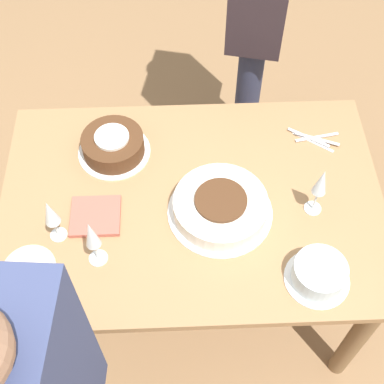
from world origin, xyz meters
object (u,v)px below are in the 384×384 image
at_px(cake_back_decorated, 319,274).
at_px(wine_glass_extra, 321,184).
at_px(wine_glass_near, 92,236).
at_px(cake_center_white, 220,207).
at_px(cake_front_chocolate, 113,145).
at_px(wine_glass_far, 50,214).

distance_m(cake_back_decorated, wine_glass_extra, 0.29).
distance_m(cake_back_decorated, wine_glass_near, 0.71).
xyz_separation_m(cake_center_white, cake_back_decorated, (-0.29, 0.26, 0.00)).
bearing_deg(cake_front_chocolate, cake_center_white, 143.05).
bearing_deg(wine_glass_extra, cake_center_white, 0.33).
relative_size(wine_glass_near, wine_glass_extra, 1.00).
height_order(cake_center_white, wine_glass_far, wine_glass_far).
relative_size(cake_front_chocolate, cake_back_decorated, 1.29).
distance_m(wine_glass_near, wine_glass_extra, 0.74).
xyz_separation_m(cake_front_chocolate, cake_back_decorated, (-0.66, 0.54, -0.00)).
height_order(cake_front_chocolate, cake_back_decorated, cake_front_chocolate).
xyz_separation_m(cake_center_white, wine_glass_near, (0.40, 0.16, 0.11)).
xyz_separation_m(cake_back_decorated, wine_glass_near, (0.69, -0.10, 0.11)).
xyz_separation_m(cake_back_decorated, wine_glass_far, (0.83, -0.19, 0.09)).
xyz_separation_m(cake_back_decorated, wine_glass_extra, (-0.03, -0.26, 0.11)).
height_order(cake_back_decorated, wine_glass_extra, wine_glass_extra).
relative_size(wine_glass_far, wine_glass_extra, 0.90).
bearing_deg(wine_glass_near, cake_center_white, -158.31).
distance_m(cake_front_chocolate, cake_back_decorated, 0.85).
relative_size(cake_center_white, wine_glass_near, 1.67).
distance_m(cake_center_white, wine_glass_far, 0.55).
bearing_deg(wine_glass_far, cake_front_chocolate, -115.99).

